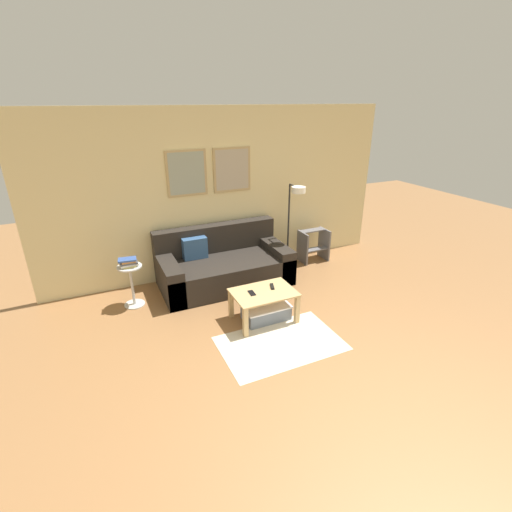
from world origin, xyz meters
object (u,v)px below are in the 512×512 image
Objects in this scene: book_stack at (128,262)px; cell_phone at (252,293)px; step_stool at (313,245)px; side_table at (132,282)px; floor_lamp at (295,208)px; remote_control at (272,286)px; storage_bin at (266,312)px; coffee_table at (264,298)px; couch at (223,266)px.

book_stack is 1.84× the size of cell_phone.
book_stack is at bearing -174.77° from step_stool.
side_table reaches higher than cell_phone.
floor_lamp reaches higher than remote_control.
book_stack is at bearing 144.50° from storage_bin.
book_stack is (-1.46, 1.07, 0.32)m from coffee_table.
remote_control is (0.25, -1.13, 0.13)m from couch.
remote_control is at bearing 27.36° from storage_bin.
book_stack is 1.72× the size of remote_control.
cell_phone is (-0.30, -0.04, -0.01)m from remote_control.
couch is 1.20m from coffee_table.
side_table is 2.28× the size of book_stack.
book_stack reaches higher than cell_phone.
storage_bin is (0.14, -1.19, -0.18)m from couch.
remote_control is 0.31m from cell_phone.
floor_lamp is at bearing 46.65° from coffee_table.
step_stool is (3.08, 0.27, -0.06)m from side_table.
coffee_table is at bearing -85.23° from couch.
side_table is 1.08× the size of step_stool.
coffee_table reaches higher than storage_bin.
side_table is at bearing 167.07° from remote_control.
storage_bin is 0.43× the size of floor_lamp.
book_stack is at bearing 144.96° from cell_phone.
cell_phone is at bearing 173.83° from storage_bin.
couch is at bearing 4.72° from side_table.
cell_phone is at bearing -39.07° from side_table.
book_stack is at bearing -174.83° from couch.
side_table is (-1.35, -0.11, 0.07)m from couch.
book_stack is at bearing 143.66° from coffee_table.
floor_lamp is 10.07× the size of cell_phone.
step_stool is at bearing 5.04° from side_table.
coffee_table is 0.23m from storage_bin.
storage_bin is at bearing -2.51° from cell_phone.
couch is at bearing 94.77° from coffee_table.
step_stool reaches higher than storage_bin.
couch is at bearing 122.01° from remote_control.
floor_lamp reaches higher than step_stool.
side_table is (-1.45, 1.08, 0.03)m from coffee_table.
remote_control is at bearing -77.45° from couch.
storage_bin is at bearing -83.40° from couch.
remote_control is at bearing -32.05° from book_stack.
side_table is 4.20× the size of cell_phone.
floor_lamp is 2.59m from book_stack.
coffee_table is 0.56× the size of floor_lamp.
couch is 12.87× the size of remote_control.
storage_bin is at bearing -139.59° from step_stool.
coffee_table is 5.22× the size of remote_control.
storage_bin is at bearing -132.49° from floor_lamp.
floor_lamp is 1.81m from cell_phone.
step_stool is (1.58, 1.35, 0.19)m from storage_bin.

